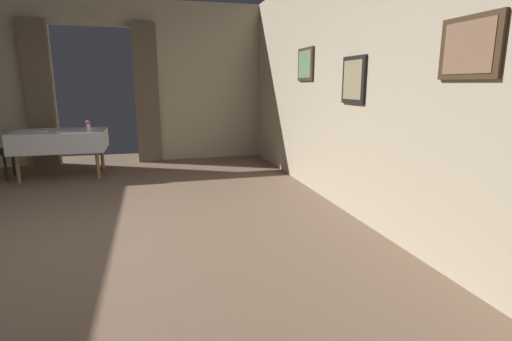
{
  "coord_description": "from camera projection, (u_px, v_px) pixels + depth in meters",
  "views": [
    {
      "loc": [
        0.97,
        -3.74,
        1.47
      ],
      "look_at": [
        2.0,
        0.12,
        0.59
      ],
      "focal_mm": 27.44,
      "sensor_mm": 36.0,
      "label": 1
    }
  ],
  "objects": [
    {
      "name": "dining_table_mid",
      "position": [
        60.0,
        137.0,
        6.26
      ],
      "size": [
        1.37,
        0.89,
        0.75
      ],
      "color": "olive",
      "rests_on": "ground"
    },
    {
      "name": "wall_back",
      "position": [
        95.0,
        82.0,
        7.22
      ],
      "size": [
        6.4,
        0.27,
        3.0
      ],
      "color": "beige",
      "rests_on": "ground"
    },
    {
      "name": "plate_mid_d",
      "position": [
        87.0,
        129.0,
        6.45
      ],
      "size": [
        0.21,
        0.21,
        0.01
      ],
      "primitive_type": "cylinder",
      "color": "white",
      "rests_on": "dining_table_mid"
    },
    {
      "name": "plate_mid_b",
      "position": [
        39.0,
        131.0,
        6.11
      ],
      "size": [
        0.24,
        0.24,
        0.01
      ],
      "primitive_type": "cylinder",
      "color": "white",
      "rests_on": "dining_table_mid"
    },
    {
      "name": "ground",
      "position": [
        50.0,
        248.0,
        3.6
      ],
      "size": [
        10.08,
        10.08,
        0.0
      ],
      "primitive_type": "plane",
      "color": "#7A604C"
    },
    {
      "name": "plate_mid_c",
      "position": [
        60.0,
        131.0,
        6.1
      ],
      "size": [
        0.19,
        0.19,
        0.01
      ],
      "primitive_type": "cylinder",
      "color": "white",
      "rests_on": "dining_table_mid"
    },
    {
      "name": "flower_vase_mid",
      "position": [
        88.0,
        125.0,
        6.06
      ],
      "size": [
        0.07,
        0.07,
        0.18
      ],
      "color": "silver",
      "rests_on": "dining_table_mid"
    },
    {
      "name": "wall_right",
      "position": [
        369.0,
        81.0,
        4.08
      ],
      "size": [
        0.16,
        8.4,
        3.0
      ],
      "color": "beige",
      "rests_on": "ground"
    }
  ]
}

